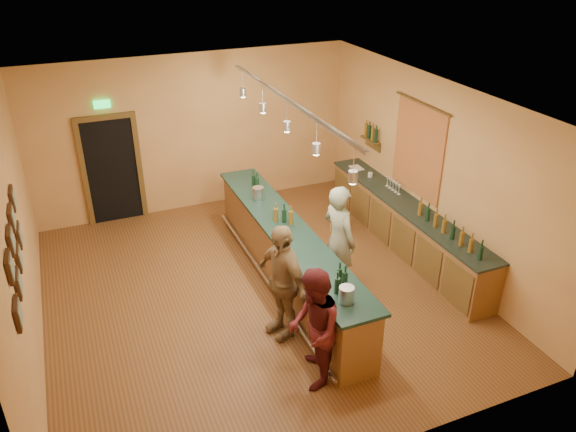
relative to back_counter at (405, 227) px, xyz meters
name	(u,v)px	position (x,y,z in m)	size (l,w,h in m)	color
floor	(255,291)	(-2.97, -0.18, -0.49)	(7.00, 7.00, 0.00)	brown
ceiling	(249,100)	(-2.97, -0.18, 2.71)	(6.50, 7.00, 0.02)	silver
wall_back	(195,133)	(-2.97, 3.32, 1.11)	(6.50, 0.02, 3.20)	#B67A44
wall_front	(368,346)	(-2.97, -3.68, 1.11)	(6.50, 0.02, 3.20)	#B67A44
wall_left	(19,246)	(-6.22, -0.18, 1.11)	(0.02, 7.00, 3.20)	#B67A44
wall_right	(431,171)	(0.28, -0.18, 1.11)	(0.02, 7.00, 3.20)	#B67A44
doorway	(112,168)	(-4.67, 3.30, 0.64)	(1.15, 0.09, 2.48)	black
tapestry	(418,150)	(0.26, 0.22, 1.36)	(0.03, 1.40, 1.60)	maroon
bottle_shelf	(371,134)	(0.20, 1.72, 1.18)	(0.17, 0.55, 0.54)	#513918
picture_grid	(16,249)	(-6.18, -0.93, 1.46)	(0.06, 2.20, 0.70)	#382111
back_counter	(405,227)	(0.00, 0.00, 0.00)	(0.60, 4.55, 1.27)	brown
tasting_bar	(287,252)	(-2.40, -0.18, 0.12)	(0.73, 5.10, 1.38)	brown
pendant_track	(287,110)	(-2.40, -0.18, 2.50)	(0.11, 4.60, 0.50)	silver
bartender	(339,240)	(-1.69, -0.63, 0.44)	(0.67, 0.44, 1.85)	gray
customer_a	(314,329)	(-2.95, -2.38, 0.35)	(0.81, 0.63, 1.67)	#59191E
customer_b	(282,281)	(-2.95, -1.31, 0.40)	(1.04, 0.43, 1.78)	#997A51
bar_stool	(338,204)	(-0.82, 1.06, 0.13)	(0.37, 0.37, 0.76)	#AC7E4D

